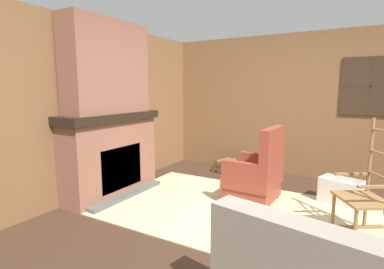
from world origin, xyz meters
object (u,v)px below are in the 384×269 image
rocking_chair (366,200)px  oil_lamp_vase (75,109)px  storage_case (120,108)px  laundry_basket (341,191)px  firewood_stack (225,166)px  armchair (256,176)px

rocking_chair → oil_lamp_vase: size_ratio=5.05×
storage_case → oil_lamp_vase: bearing=-90.0°
oil_lamp_vase → storage_case: bearing=90.0°
rocking_chair → laundry_basket: 1.01m
firewood_stack → oil_lamp_vase: bearing=-111.8°
firewood_stack → storage_case: (-1.01, -1.70, 1.16)m
oil_lamp_vase → storage_case: 0.83m
firewood_stack → oil_lamp_vase: 2.97m
firewood_stack → laundry_basket: (2.01, -0.72, 0.07)m
firewood_stack → armchair: bearing=-50.8°
storage_case → armchair: bearing=13.3°
firewood_stack → laundry_basket: size_ratio=0.82×
rocking_chair → laundry_basket: bearing=-104.9°
armchair → rocking_chair: size_ratio=0.84×
firewood_stack → laundry_basket: 2.14m
oil_lamp_vase → storage_case: size_ratio=1.10×
firewood_stack → storage_case: 2.29m
rocking_chair → storage_case: (-3.30, -0.03, 0.85)m
rocking_chair → laundry_basket: size_ratio=2.15×
oil_lamp_vase → storage_case: (0.00, 0.83, -0.02)m
armchair → firewood_stack: armchair is taller
laundry_basket → storage_case: storage_case is taller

